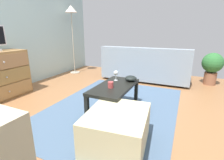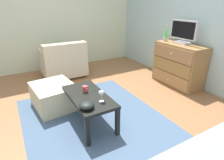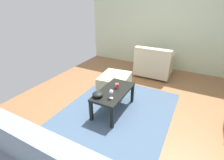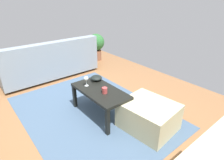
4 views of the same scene
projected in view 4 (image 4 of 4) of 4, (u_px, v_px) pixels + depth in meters
name	position (u px, v px, depth m)	size (l,w,h in m)	color
ground_plane	(88.00, 124.00, 2.74)	(5.75, 4.74, 0.05)	#91623D
area_rug	(92.00, 112.00, 2.98)	(2.60, 1.90, 0.01)	#445B75
coffee_table	(100.00, 93.00, 2.77)	(0.93, 0.46, 0.43)	black
wine_glass	(86.00, 79.00, 2.82)	(0.07, 0.07, 0.16)	silver
mug	(105.00, 90.00, 2.64)	(0.11, 0.08, 0.09)	#B54142
bowl_decorative	(96.00, 78.00, 3.02)	(0.18, 0.18, 0.08)	black
couch_large	(49.00, 62.00, 4.12)	(0.85, 2.06, 0.82)	#332319
ottoman	(148.00, 116.00, 2.56)	(0.70, 0.60, 0.38)	#C6BD92
potted_plant	(96.00, 44.00, 5.09)	(0.44, 0.44, 0.72)	brown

